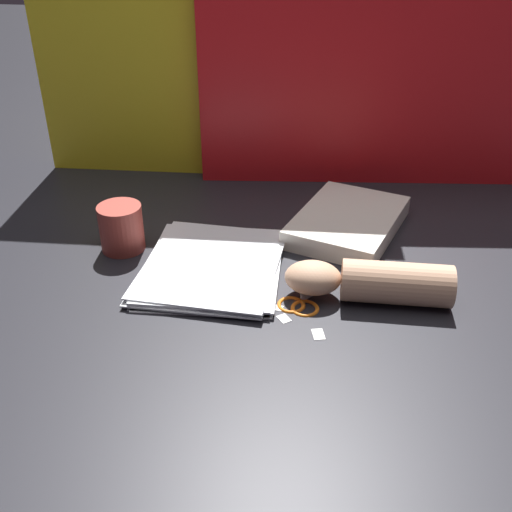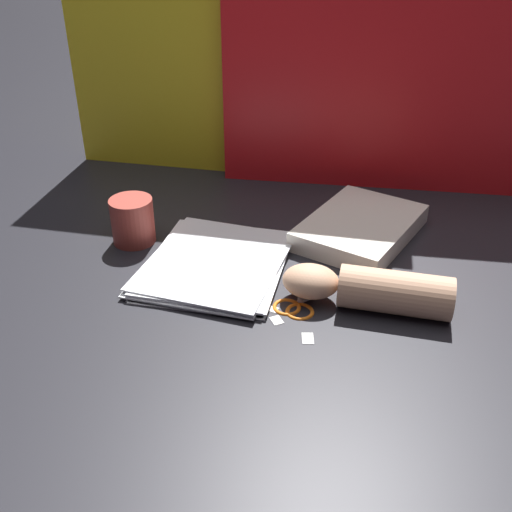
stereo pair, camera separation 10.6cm
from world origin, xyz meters
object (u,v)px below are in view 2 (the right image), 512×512
at_px(paper_stack, 215,263).
at_px(mug, 133,221).
at_px(scissors, 300,300).
at_px(hand_forearm, 370,289).
at_px(book_closed, 360,227).

distance_m(paper_stack, mug, 0.20).
bearing_deg(scissors, hand_forearm, 8.11).
relative_size(book_closed, scissors, 1.96).
bearing_deg(paper_stack, mug, 163.69).
bearing_deg(hand_forearm, book_closed, 99.37).
distance_m(scissors, hand_forearm, 0.12).
height_order(paper_stack, mug, mug).
height_order(hand_forearm, mug, mug).
bearing_deg(mug, book_closed, 17.17).
distance_m(book_closed, scissors, 0.28).
distance_m(hand_forearm, mug, 0.50).
bearing_deg(scissors, book_closed, 74.28).
distance_m(paper_stack, scissors, 0.19).
bearing_deg(scissors, mug, 160.88).
relative_size(book_closed, mug, 3.45).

